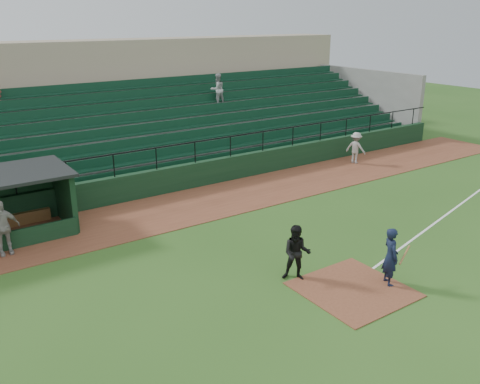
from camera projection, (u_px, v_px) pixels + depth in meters
ground at (330, 277)px, 16.06m from camera, size 90.00×90.00×0.00m
warning_track at (201, 203)px, 22.29m from camera, size 40.00×4.00×0.03m
home_plate_dirt at (353, 289)px, 15.28m from camera, size 3.00×3.00×0.03m
foul_line at (449, 213)px, 21.27m from camera, size 17.49×4.44×0.01m
stadium_structure at (123, 121)px, 28.13m from camera, size 38.00×13.08×6.40m
batter_at_plate at (391, 257)px, 15.33m from camera, size 1.13×0.79×1.84m
umpire at (297, 253)px, 15.61m from camera, size 1.10×1.09×1.79m
runner at (356, 148)px, 28.10m from camera, size 0.97×1.27×1.73m
dugout_player_a at (2, 228)px, 17.20m from camera, size 1.15×0.49×1.95m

